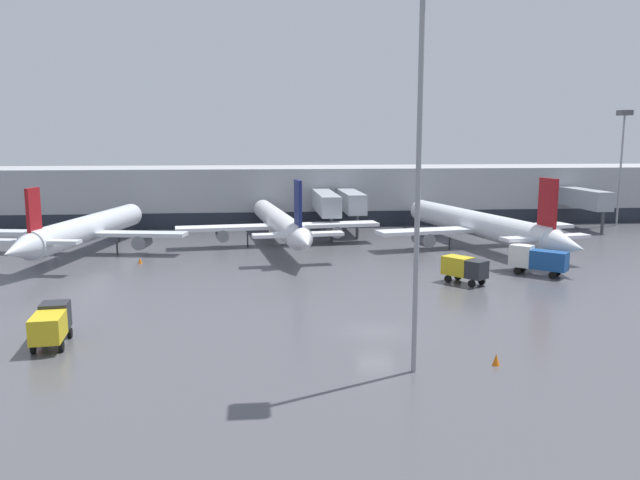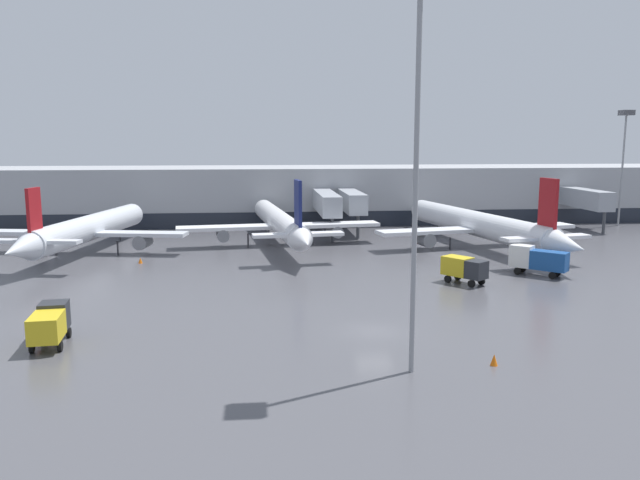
# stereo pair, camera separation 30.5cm
# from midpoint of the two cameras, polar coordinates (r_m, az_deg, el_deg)

# --- Properties ---
(ground_plane) EXTENTS (320.00, 320.00, 0.00)m
(ground_plane) POSITION_cam_midpoint_polar(r_m,az_deg,el_deg) (44.71, 4.92, -8.32)
(ground_plane) COLOR #4C4C51
(terminal_building) EXTENTS (160.00, 31.43, 9.00)m
(terminal_building) POSITION_cam_midpoint_polar(r_m,az_deg,el_deg) (104.39, -1.35, 4.23)
(terminal_building) COLOR #9EA0A5
(terminal_building) RESTS_ON ground_plane
(parked_jet_0) EXTENTS (23.74, 34.49, 8.73)m
(parked_jet_0) POSITION_cam_midpoint_polar(r_m,az_deg,el_deg) (78.83, -20.61, 0.95)
(parked_jet_0) COLOR silver
(parked_jet_0) RESTS_ON ground_plane
(parked_jet_1) EXTENTS (26.84, 39.32, 9.47)m
(parked_jet_1) POSITION_cam_midpoint_polar(r_m,az_deg,el_deg) (81.18, 14.11, 1.38)
(parked_jet_1) COLOR silver
(parked_jet_1) RESTS_ON ground_plane
(parked_jet_2) EXTENTS (26.18, 37.12, 9.20)m
(parked_jet_2) POSITION_cam_midpoint_polar(r_m,az_deg,el_deg) (79.82, -3.86, 1.61)
(parked_jet_2) COLOR white
(parked_jet_2) RESTS_ON ground_plane
(service_truck_0) EXTENTS (5.16, 4.98, 2.91)m
(service_truck_0) POSITION_cam_midpoint_polar(r_m,az_deg,el_deg) (65.83, 19.15, -1.64)
(service_truck_0) COLOR #19478C
(service_truck_0) RESTS_ON ground_plane
(service_truck_2) EXTENTS (2.31, 4.81, 2.54)m
(service_truck_2) POSITION_cam_midpoint_polar(r_m,az_deg,el_deg) (44.86, -23.56, -6.99)
(service_truck_2) COLOR gold
(service_truck_2) RESTS_ON ground_plane
(service_truck_3) EXTENTS (3.91, 4.43, 2.46)m
(service_truck_3) POSITION_cam_midpoint_polar(r_m,az_deg,el_deg) (60.21, 12.91, -2.47)
(service_truck_3) COLOR gold
(service_truck_3) RESTS_ON ground_plane
(traffic_cone_1) EXTENTS (0.45, 0.45, 0.71)m
(traffic_cone_1) POSITION_cam_midpoint_polar(r_m,az_deg,el_deg) (39.49, 15.59, -10.48)
(traffic_cone_1) COLOR orange
(traffic_cone_1) RESTS_ON ground_plane
(traffic_cone_2) EXTENTS (0.46, 0.46, 0.66)m
(traffic_cone_2) POSITION_cam_midpoint_polar(r_m,az_deg,el_deg) (71.22, -16.25, -1.81)
(traffic_cone_2) COLOR orange
(traffic_cone_2) RESTS_ON ground_plane
(apron_light_mast_0) EXTENTS (1.80, 1.80, 17.96)m
(apron_light_mast_0) POSITION_cam_midpoint_polar(r_m,az_deg,el_deg) (108.79, 25.90, 8.65)
(apron_light_mast_0) COLOR gray
(apron_light_mast_0) RESTS_ON ground_plane
(apron_light_mast_1) EXTENTS (1.80, 1.80, 22.74)m
(apron_light_mast_1) POSITION_cam_midpoint_polar(r_m,az_deg,el_deg) (35.40, 8.98, 15.58)
(apron_light_mast_1) COLOR gray
(apron_light_mast_1) RESTS_ON ground_plane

